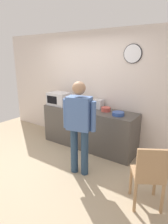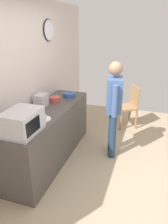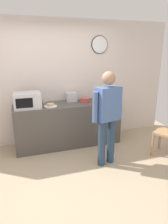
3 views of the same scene
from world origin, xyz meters
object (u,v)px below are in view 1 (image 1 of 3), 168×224
Objects in this scene: sandwich_plate at (73,107)px; salad_bowl at (118,114)px; person_standing at (79,122)px; microwave at (59,99)px; wooden_chair at (149,174)px; spoon_utensil at (80,104)px; fork_utensil at (80,106)px; cereal_bowl at (106,109)px; toaster at (98,104)px.

sandwich_plate is 1.12m from salad_bowl.
person_standing is (-0.29, -0.92, 0.03)m from salad_bowl.
microwave reaches higher than wooden_chair.
person_standing is 1.76× the size of wooden_chair.
fork_utensil is at bearing -56.02° from spoon_utensil.
person_standing reaches higher than wooden_chair.
microwave is 0.54m from fork_utensil.
wooden_chair is at bearing -42.58° from cereal_bowl.
salad_bowl is 1.23m from spoon_utensil.
toaster reaches higher than spoon_utensil.
microwave is 2.94× the size of fork_utensil.
toaster is (0.93, 0.26, -0.05)m from microwave.
microwave reaches higher than spoon_utensil.
microwave is 1.98× the size of sandwich_plate.
microwave is 0.54m from spoon_utensil.
salad_bowl is 1.41× the size of spoon_utensil.
person_standing is (0.77, -1.10, 0.06)m from fork_utensil.
person_standing is at bearing -36.14° from microwave.
fork_utensil is at bearing 124.87° from person_standing.
salad_bowl is 0.15× the size of person_standing.
toaster is at bearing 29.82° from sandwich_plate.
fork_utensil is 2.41m from wooden_chair.
microwave is at bearing -136.95° from spoon_utensil.
person_standing is at bearing -55.13° from fork_utensil.
person_standing reaches higher than spoon_utensil.
spoon_utensil is at bearing 98.36° from sandwich_plate.
toaster is 1.29× the size of fork_utensil.
fork_utensil is (-0.45, -0.07, -0.10)m from toaster.
microwave is at bearing 175.91° from sandwich_plate.
cereal_bowl is at bearing -14.83° from spoon_utensil.
spoon_utensil is (-0.06, 0.38, -0.02)m from sandwich_plate.
spoon_utensil is (0.38, 0.35, -0.15)m from microwave.
sandwich_plate is 1.49× the size of spoon_utensil.
wooden_chair is (0.96, -1.06, -0.42)m from salad_bowl.
fork_utensil is at bearing 20.84° from microwave.
sandwich_plate is at bearing -168.04° from cereal_bowl.
toaster is at bearing 139.95° from wooden_chair.
cereal_bowl is at bearing -4.27° from fork_utensil.
spoon_utensil is at bearing 43.05° from microwave.
sandwich_plate is at bearing -104.37° from fork_utensil.
toaster is (-0.27, 0.12, 0.06)m from cereal_bowl.
microwave reaches higher than salad_bowl.
cereal_bowl reaches higher than fork_utensil.
spoon_utensil is at bearing 170.37° from toaster.
microwave is 1.22m from cereal_bowl.
fork_utensil is 1.35m from person_standing.
cereal_bowl reaches higher than sandwich_plate.
wooden_chair is (2.51, -1.07, -0.53)m from microwave.
sandwich_plate is 1.21m from person_standing.
spoon_utensil is at bearing 163.25° from salad_bowl.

